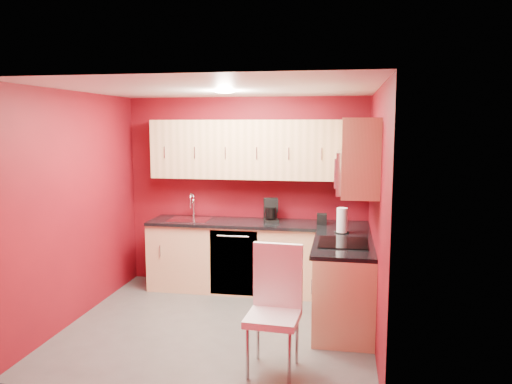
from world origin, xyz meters
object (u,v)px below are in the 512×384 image
(sink, at_px, (190,217))
(dining_chair, at_px, (273,311))
(coffee_maker, at_px, (271,210))
(paper_towel, at_px, (342,220))
(napkin_holder, at_px, (322,219))
(microwave, at_px, (356,172))

(sink, distance_m, dining_chair, 2.55)
(coffee_maker, xyz_separation_m, paper_towel, (0.89, -0.51, -0.00))
(napkin_holder, height_order, dining_chair, dining_chair)
(napkin_holder, xyz_separation_m, paper_towel, (0.25, -0.46, 0.08))
(microwave, distance_m, sink, 2.43)
(napkin_holder, bearing_deg, coffee_maker, 175.64)
(sink, xyz_separation_m, paper_towel, (1.97, -0.49, 0.11))
(coffee_maker, height_order, paper_towel, coffee_maker)
(paper_towel, bearing_deg, dining_chair, -109.48)
(paper_towel, bearing_deg, sink, 165.96)
(microwave, distance_m, paper_towel, 0.80)
(napkin_holder, bearing_deg, sink, 179.10)
(sink, bearing_deg, paper_towel, -14.04)
(microwave, relative_size, sink, 1.46)
(coffee_maker, bearing_deg, dining_chair, -96.28)
(sink, relative_size, napkin_holder, 3.92)
(dining_chair, bearing_deg, coffee_maker, 102.57)
(napkin_holder, distance_m, dining_chair, 2.13)
(sink, height_order, paper_towel, sink)
(paper_towel, distance_m, dining_chair, 1.77)
(sink, distance_m, napkin_holder, 1.72)
(microwave, height_order, napkin_holder, microwave)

